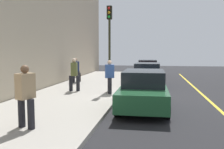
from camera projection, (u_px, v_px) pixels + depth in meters
The scene contains 12 objects.
ground_plane at pixel (140, 100), 11.57m from camera, with size 56.00×56.00×0.00m, color black.
sidewalk at pixel (73, 96), 12.12m from camera, with size 28.00×4.60×0.15m, color #A39E93.
lane_stripe_centre at pixel (211, 102), 11.02m from camera, with size 28.00×0.14×0.01m, color gold.
parked_car_red at pixel (148, 68), 22.27m from camera, with size 4.49×1.99×1.51m.
parked_car_navy at pixel (147, 74), 16.14m from camera, with size 4.63×1.99×1.51m.
parked_car_green at pixel (144, 89), 9.77m from camera, with size 4.48×1.93×1.51m.
pedestrian_blue_coat at pixel (110, 76), 12.37m from camera, with size 0.54×0.51×1.69m.
pedestrian_olive_coat at pixel (74, 74), 13.10m from camera, with size 0.52×0.58×1.77m.
pedestrian_navy_coat at pixel (76, 70), 16.67m from camera, with size 0.52×0.52×1.68m.
pedestrian_tan_coat at pixel (26, 95), 6.72m from camera, with size 0.55×0.56×1.76m.
traffic_light_pole at pixel (109, 34), 13.07m from camera, with size 0.35×0.26×4.55m.
rolling_suitcase at pixel (79, 77), 17.12m from camera, with size 0.34×0.22×0.98m.
Camera 1 is at (11.46, 0.64, 2.28)m, focal length 39.03 mm.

